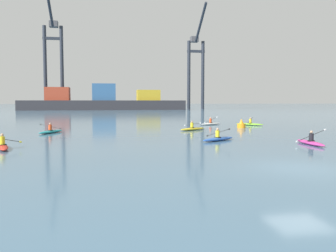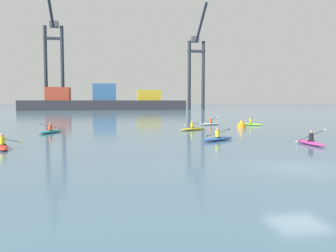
{
  "view_description": "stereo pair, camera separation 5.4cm",
  "coord_description": "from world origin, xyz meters",
  "px_view_note": "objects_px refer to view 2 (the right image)",
  "views": [
    {
      "loc": [
        -8.31,
        -13.95,
        2.89
      ],
      "look_at": [
        -2.53,
        18.25,
        0.6
      ],
      "focal_mm": 37.82,
      "sensor_mm": 36.0,
      "label": 1
    },
    {
      "loc": [
        -8.26,
        -13.96,
        2.89
      ],
      "look_at": [
        -2.53,
        18.25,
        0.6
      ],
      "focal_mm": 37.82,
      "sensor_mm": 36.0,
      "label": 2
    }
  ],
  "objects_px": {
    "kayak_yellow": "(193,129)",
    "kayak_teal": "(51,131)",
    "gantry_crane_west_mid": "(197,62)",
    "gantry_crane_west": "(54,54)",
    "kayak_blue": "(218,138)",
    "container_barge": "(104,102)",
    "kayak_magenta": "(310,142)",
    "channel_buoy": "(241,125)",
    "kayak_red": "(2,146)",
    "kayak_lime": "(250,124)",
    "kayak_white": "(211,123)"
  },
  "relations": [
    {
      "from": "container_barge",
      "to": "gantry_crane_west",
      "type": "relative_size",
      "value": 1.42
    },
    {
      "from": "gantry_crane_west",
      "to": "kayak_blue",
      "type": "distance_m",
      "value": 106.43
    },
    {
      "from": "kayak_white",
      "to": "kayak_lime",
      "type": "bearing_deg",
      "value": -18.53
    },
    {
      "from": "channel_buoy",
      "to": "container_barge",
      "type": "bearing_deg",
      "value": 100.15
    },
    {
      "from": "channel_buoy",
      "to": "kayak_blue",
      "type": "distance_m",
      "value": 13.41
    },
    {
      "from": "gantry_crane_west",
      "to": "kayak_white",
      "type": "xyz_separation_m",
      "value": [
        29.81,
        -84.8,
        -18.66
      ]
    },
    {
      "from": "container_barge",
      "to": "kayak_red",
      "type": "height_order",
      "value": "container_barge"
    },
    {
      "from": "gantry_crane_west_mid",
      "to": "channel_buoy",
      "type": "relative_size",
      "value": 35.78
    },
    {
      "from": "kayak_magenta",
      "to": "kayak_lime",
      "type": "bearing_deg",
      "value": 78.77
    },
    {
      "from": "container_barge",
      "to": "kayak_teal",
      "type": "height_order",
      "value": "container_barge"
    },
    {
      "from": "channel_buoy",
      "to": "gantry_crane_west",
      "type": "bearing_deg",
      "value": 109.39
    },
    {
      "from": "container_barge",
      "to": "channel_buoy",
      "type": "distance_m",
      "value": 85.5
    },
    {
      "from": "container_barge",
      "to": "gantry_crane_west",
      "type": "xyz_separation_m",
      "value": [
        -16.61,
        5.86,
        16.11
      ]
    },
    {
      "from": "gantry_crane_west_mid",
      "to": "channel_buoy",
      "type": "xyz_separation_m",
      "value": [
        -18.75,
        -91.01,
        -16.81
      ]
    },
    {
      "from": "gantry_crane_west_mid",
      "to": "kayak_magenta",
      "type": "height_order",
      "value": "gantry_crane_west_mid"
    },
    {
      "from": "channel_buoy",
      "to": "kayak_lime",
      "type": "relative_size",
      "value": 0.35
    },
    {
      "from": "gantry_crane_west",
      "to": "kayak_blue",
      "type": "bearing_deg",
      "value": -76.1
    },
    {
      "from": "kayak_magenta",
      "to": "gantry_crane_west",
      "type": "bearing_deg",
      "value": 106.19
    },
    {
      "from": "gantry_crane_west",
      "to": "kayak_red",
      "type": "distance_m",
      "value": 105.86
    },
    {
      "from": "kayak_blue",
      "to": "kayak_magenta",
      "type": "xyz_separation_m",
      "value": [
        5.32,
        -3.32,
        -0.0
      ]
    },
    {
      "from": "gantry_crane_west_mid",
      "to": "gantry_crane_west",
      "type": "bearing_deg",
      "value": -178.83
    },
    {
      "from": "kayak_teal",
      "to": "kayak_magenta",
      "type": "height_order",
      "value": "kayak_magenta"
    },
    {
      "from": "kayak_magenta",
      "to": "kayak_blue",
      "type": "bearing_deg",
      "value": 148.01
    },
    {
      "from": "kayak_teal",
      "to": "kayak_lime",
      "type": "xyz_separation_m",
      "value": [
        22.07,
        6.77,
        0.0
      ]
    },
    {
      "from": "kayak_yellow",
      "to": "kayak_teal",
      "type": "bearing_deg",
      "value": -176.44
    },
    {
      "from": "kayak_red",
      "to": "container_barge",
      "type": "bearing_deg",
      "value": 86.63
    },
    {
      "from": "gantry_crane_west_mid",
      "to": "kayak_magenta",
      "type": "distance_m",
      "value": 109.25
    },
    {
      "from": "kayak_teal",
      "to": "kayak_lime",
      "type": "bearing_deg",
      "value": 17.05
    },
    {
      "from": "kayak_magenta",
      "to": "kayak_yellow",
      "type": "xyz_separation_m",
      "value": [
        -4.86,
        12.84,
        0.0
      ]
    },
    {
      "from": "channel_buoy",
      "to": "kayak_magenta",
      "type": "relative_size",
      "value": 0.29
    },
    {
      "from": "channel_buoy",
      "to": "kayak_teal",
      "type": "xyz_separation_m",
      "value": [
        -19.52,
        -3.05,
        -0.19
      ]
    },
    {
      "from": "kayak_teal",
      "to": "container_barge",
      "type": "bearing_deg",
      "value": 87.07
    },
    {
      "from": "container_barge",
      "to": "gantry_crane_west",
      "type": "distance_m",
      "value": 23.86
    },
    {
      "from": "channel_buoy",
      "to": "kayak_blue",
      "type": "bearing_deg",
      "value": -118.99
    },
    {
      "from": "gantry_crane_west",
      "to": "kayak_blue",
      "type": "xyz_separation_m",
      "value": [
        25.17,
        -101.72,
        -18.66
      ]
    },
    {
      "from": "gantry_crane_west",
      "to": "gantry_crane_west_mid",
      "type": "xyz_separation_m",
      "value": [
        50.41,
        1.03,
        -1.66
      ]
    },
    {
      "from": "gantry_crane_west",
      "to": "kayak_red",
      "type": "height_order",
      "value": "gantry_crane_west"
    },
    {
      "from": "gantry_crane_west",
      "to": "kayak_white",
      "type": "bearing_deg",
      "value": -70.63
    },
    {
      "from": "gantry_crane_west",
      "to": "kayak_yellow",
      "type": "bearing_deg",
      "value": -74.47
    },
    {
      "from": "kayak_magenta",
      "to": "container_barge",
      "type": "bearing_deg",
      "value": 97.97
    },
    {
      "from": "container_barge",
      "to": "channel_buoy",
      "type": "xyz_separation_m",
      "value": [
        15.06,
        -84.13,
        -2.37
      ]
    },
    {
      "from": "kayak_teal",
      "to": "kayak_red",
      "type": "relative_size",
      "value": 0.97
    },
    {
      "from": "kayak_white",
      "to": "kayak_magenta",
      "type": "xyz_separation_m",
      "value": [
        0.68,
        -20.24,
        -0.0
      ]
    },
    {
      "from": "kayak_lime",
      "to": "gantry_crane_west_mid",
      "type": "bearing_deg",
      "value": 79.49
    },
    {
      "from": "gantry_crane_west",
      "to": "kayak_white",
      "type": "height_order",
      "value": "gantry_crane_west"
    },
    {
      "from": "container_barge",
      "to": "kayak_yellow",
      "type": "height_order",
      "value": "container_barge"
    },
    {
      "from": "kayak_white",
      "to": "kayak_red",
      "type": "bearing_deg",
      "value": -135.2
    },
    {
      "from": "kayak_teal",
      "to": "kayak_white",
      "type": "height_order",
      "value": "kayak_white"
    },
    {
      "from": "kayak_blue",
      "to": "kayak_red",
      "type": "bearing_deg",
      "value": -172.36
    },
    {
      "from": "gantry_crane_west_mid",
      "to": "kayak_blue",
      "type": "xyz_separation_m",
      "value": [
        -25.24,
        -102.74,
        -17.0
      ]
    }
  ]
}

